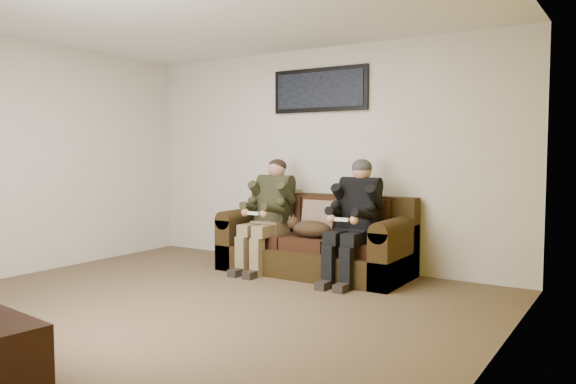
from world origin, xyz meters
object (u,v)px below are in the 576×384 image
Objects in this scene: person_left at (269,208)px; framed_poster at (320,90)px; person_right at (355,213)px; sofa at (318,243)px; cat at (310,228)px.

person_left is 1.53m from framed_poster.
sofa is at bearing 162.05° from person_right.
cat is at bearing -84.14° from sofa.
person_right reaches higher than sofa.
sofa is at bearing 95.86° from cat.
sofa is 1.66× the size of person_left.
cat is at bearing -3.03° from person_left.
person_left is 1.09m from person_right.
sofa is 0.70m from person_right.
cat is 0.53× the size of framed_poster.
framed_poster reaches higher than person_right.
sofa is 0.29m from cat.
person_right is at bearing 3.32° from cat.
person_right is 1.67m from framed_poster.
cat is (-0.53, -0.03, -0.19)m from person_right.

